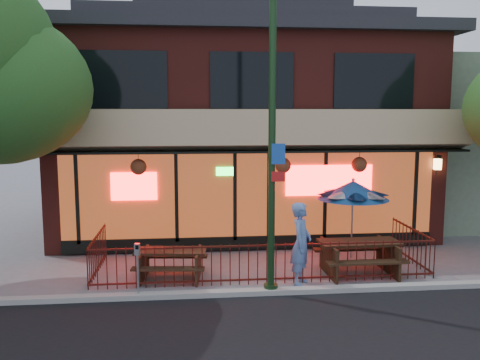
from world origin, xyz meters
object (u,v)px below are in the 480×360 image
object	(u,v)px
street_light	(272,156)
picnic_table_right	(359,252)
patio_umbrella	(353,190)
pedestrian	(301,244)
parking_meter_near	(138,261)
picnic_table_left	(171,260)

from	to	relation	value
street_light	picnic_table_right	world-z (taller)	street_light
patio_umbrella	picnic_table_right	bearing A→B (deg)	-100.94
pedestrian	patio_umbrella	bearing A→B (deg)	-18.19
street_light	patio_umbrella	xyz separation A→B (m)	(2.72, 2.55, -1.20)
street_light	pedestrian	bearing A→B (deg)	32.07
picnic_table_right	pedestrian	world-z (taller)	pedestrian
pedestrian	parking_meter_near	xyz separation A→B (m)	(-3.79, -0.58, -0.15)
patio_umbrella	parking_meter_near	world-z (taller)	patio_umbrella
street_light	picnic_table_right	xyz separation A→B (m)	(2.44, 1.10, -2.58)
picnic_table_left	picnic_table_right	world-z (taller)	picnic_table_right
picnic_table_left	parking_meter_near	world-z (taller)	parking_meter_near
parking_meter_near	patio_umbrella	bearing A→B (deg)	24.78
parking_meter_near	street_light	bearing A→B (deg)	1.49
street_light	parking_meter_near	size ratio (longest dim) A/B	5.58
picnic_table_left	parking_meter_near	size ratio (longest dim) A/B	1.48
street_light	picnic_table_left	bearing A→B (deg)	152.38
picnic_table_left	picnic_table_right	xyz separation A→B (m)	(4.74, -0.10, 0.08)
picnic_table_right	parking_meter_near	bearing A→B (deg)	-167.72
picnic_table_left	pedestrian	size ratio (longest dim) A/B	0.93
pedestrian	parking_meter_near	world-z (taller)	pedestrian
street_light	patio_umbrella	distance (m)	3.92
street_light	patio_umbrella	size ratio (longest dim) A/B	3.07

